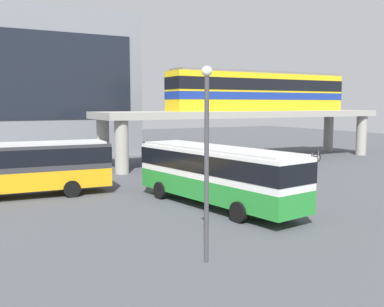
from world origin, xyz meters
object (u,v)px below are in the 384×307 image
pedestrian_at_kerb (176,172)px  train (260,91)px  bicycle_green (250,163)px  bicycle_black (227,171)px  bicycle_silver (315,158)px  bus_main (216,170)px  bus_secondary (14,164)px  bicycle_red (221,166)px  bicycle_orange (309,163)px

pedestrian_at_kerb → train: bearing=31.1°
bicycle_green → bicycle_black: bearing=-145.3°
pedestrian_at_kerb → bicycle_silver: bearing=12.3°
bus_main → bicycle_green: size_ratio=6.35×
bus_secondary → bicycle_red: 16.98m
bus_secondary → bicycle_silver: (27.27, 3.62, -1.63)m
bus_main → bicycle_orange: size_ratio=6.31×
bicycle_black → bicycle_orange: bearing=1.3°
bus_main → train: bearing=46.7°
bicycle_orange → bus_secondary: bearing=-177.0°
train → bicycle_orange: bearing=-87.8°
bicycle_black → bicycle_red: (0.95, 2.46, 0.00)m
train → bus_secondary: train is taller
train → bicycle_red: size_ratio=10.84×
bicycle_black → pedestrian_at_kerb: 5.15m
bus_main → bicycle_black: bearing=53.5°
bus_main → bicycle_silver: bearing=31.9°
train → bus_main: train is taller
bus_secondary → pedestrian_at_kerb: 10.64m
bicycle_orange → bicycle_silver: size_ratio=1.02×
bus_main → bicycle_orange: (15.05, 8.91, -1.63)m
bicycle_silver → bicycle_green: 7.35m
bicycle_silver → bus_secondary: bearing=-172.4°
train → bicycle_black: train is taller
bicycle_black → bicycle_red: bearing=68.9°
bicycle_black → bicycle_orange: 8.60m
bicycle_silver → pedestrian_at_kerb: pedestrian_at_kerb is taller
bicycle_black → bus_main: bearing=-126.5°
bicycle_black → bicycle_red: size_ratio=0.97×
bicycle_green → bicycle_orange: bearing=-33.4°
train → bicycle_red: (-7.39, -4.55, -6.44)m
train → bicycle_orange: size_ratio=10.84×
bicycle_red → pedestrian_at_kerb: 6.94m
bicycle_black → pedestrian_at_kerb: (-5.02, -1.06, 0.41)m
bicycle_red → train: bearing=31.6°
bicycle_silver → bus_main: bearing=-148.1°
bicycle_green → bicycle_red: bearing=-170.7°
bus_secondary → bus_main: bearing=-40.0°
bicycle_silver → bicycle_red: bearing=-179.4°
train → pedestrian_at_kerb: train is taller
train → bicycle_green: 8.57m
bicycle_orange → bicycle_green: (-4.26, 2.81, 0.00)m
bus_main → bicycle_green: bearing=47.3°
bicycle_silver → pedestrian_at_kerb: 17.10m
bicycle_orange → bicycle_red: 7.98m
bicycle_orange → bicycle_red: size_ratio=1.00×
train → bicycle_orange: 9.37m
bicycle_red → pedestrian_at_kerb: (-5.97, -3.52, 0.41)m
bus_secondary → bicycle_silver: 27.56m
bicycle_orange → bicycle_red: same height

